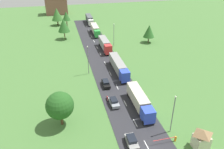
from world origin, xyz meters
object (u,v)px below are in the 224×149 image
(truck_lead, at_px, (140,100))
(tree_maple, at_px, (57,14))
(tree_oak, at_px, (64,25))
(guard_booth, at_px, (202,139))
(truck_fourth, at_px, (95,29))
(lamppost_second, at_px, (88,59))
(truck_second, at_px, (119,66))
(person_second, at_px, (199,137))
(tree_birch, at_px, (66,16))
(car_third, at_px, (106,83))
(tree_pine, at_px, (149,31))
(truck_fifth, at_px, (89,19))
(tree_elm, at_px, (60,106))
(truck_third, at_px, (105,44))
(car_lead, at_px, (132,141))
(lamppost_third, at_px, (114,34))
(distant_building, at_px, (56,5))
(motorcycle_courier, at_px, (108,98))
(car_second, at_px, (114,102))
(lamppost_lead, at_px, (173,112))
(person_third, at_px, (198,139))
(barrier_gate, at_px, (172,139))

(truck_lead, height_order, tree_maple, tree_maple)
(tree_oak, bearing_deg, guard_booth, -72.83)
(truck_fourth, height_order, lamppost_second, lamppost_second)
(truck_second, relative_size, person_second, 9.36)
(tree_birch, bearing_deg, tree_maple, 122.50)
(truck_lead, relative_size, guard_booth, 3.11)
(car_third, xyz_separation_m, guard_booth, (11.88, -24.97, 1.21))
(truck_second, distance_m, car_third, 8.71)
(car_third, bearing_deg, tree_pine, 50.70)
(guard_booth, bearing_deg, truck_fifth, 94.43)
(person_second, bearing_deg, tree_elm, 156.39)
(truck_fifth, relative_size, tree_pine, 1.85)
(truck_fourth, bearing_deg, tree_elm, -106.40)
(car_third, bearing_deg, tree_oak, 101.73)
(truck_third, relative_size, truck_fourth, 0.95)
(person_second, xyz_separation_m, tree_maple, (-23.40, 86.45, 4.67))
(car_lead, distance_m, tree_oak, 63.36)
(tree_birch, relative_size, tree_elm, 1.08)
(truck_third, bearing_deg, car_third, -101.63)
(truck_lead, bearing_deg, lamppost_third, 84.27)
(truck_second, xyz_separation_m, distant_building, (-15.97, 82.20, 2.80))
(truck_fourth, distance_m, motorcycle_courier, 51.67)
(car_third, relative_size, tree_birch, 0.56)
(car_second, xyz_separation_m, distant_building, (-10.57, 97.79, 4.02))
(truck_fifth, bearing_deg, person_second, -85.03)
(car_lead, bearing_deg, guard_booth, -16.89)
(truck_third, height_order, tree_maple, tree_maple)
(truck_fourth, distance_m, tree_pine, 24.60)
(car_lead, height_order, tree_maple, tree_maple)
(lamppost_second, bearing_deg, truck_fifth, 81.21)
(car_lead, distance_m, person_second, 12.59)
(tree_pine, bearing_deg, lamppost_lead, -107.16)
(truck_second, height_order, lamppost_second, lamppost_second)
(car_second, bearing_deg, lamppost_second, 101.26)
(car_third, bearing_deg, tree_maple, 99.73)
(lamppost_third, bearing_deg, person_third, -86.96)
(person_second, bearing_deg, car_third, 118.30)
(tree_pine, bearing_deg, truck_lead, -114.57)
(tree_birch, bearing_deg, motorcycle_courier, -84.91)
(tree_oak, distance_m, tree_pine, 34.51)
(car_second, height_order, lamppost_second, lamppost_second)
(person_third, height_order, tree_birch, tree_birch)
(truck_fourth, bearing_deg, tree_birch, 134.33)
(truck_third, xyz_separation_m, person_second, (7.37, -48.64, -1.36))
(barrier_gate, xyz_separation_m, lamppost_lead, (1.07, 2.57, 3.95))
(tree_oak, height_order, tree_maple, tree_oak)
(tree_oak, bearing_deg, truck_fifth, 57.76)
(car_second, bearing_deg, tree_elm, -162.24)
(lamppost_second, bearing_deg, truck_lead, -65.71)
(truck_lead, relative_size, lamppost_third, 1.42)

